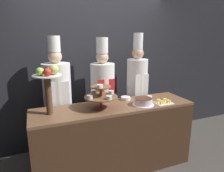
# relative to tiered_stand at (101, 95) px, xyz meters

# --- Properties ---
(wall_back) EXTENTS (10.00, 0.06, 2.80)m
(wall_back) POSITION_rel_tiered_stand_xyz_m (0.21, 0.95, 0.27)
(wall_back) COLOR #232328
(wall_back) RESTS_ON ground_plane
(buffet_counter) EXTENTS (2.19, 0.58, 0.95)m
(buffet_counter) POSITION_rel_tiered_stand_xyz_m (0.21, 0.03, -0.65)
(buffet_counter) COLOR #422819
(buffet_counter) RESTS_ON ground_plane
(tiered_stand) EXTENTS (0.43, 0.43, 0.34)m
(tiered_stand) POSITION_rel_tiered_stand_xyz_m (0.00, 0.00, 0.00)
(tiered_stand) COLOR brown
(tiered_stand) RESTS_ON buffet_counter
(fruit_pedestal) EXTENTS (0.33, 0.33, 0.59)m
(fruit_pedestal) POSITION_rel_tiered_stand_xyz_m (-0.62, 0.04, 0.24)
(fruit_pedestal) COLOR brown
(fruit_pedestal) RESTS_ON buffet_counter
(cake_round) EXTENTS (0.30, 0.30, 0.10)m
(cake_round) POSITION_rel_tiered_stand_xyz_m (0.58, -0.08, -0.13)
(cake_round) COLOR white
(cake_round) RESTS_ON buffet_counter
(cup_white) EXTENTS (0.07, 0.07, 0.07)m
(cup_white) POSITION_rel_tiered_stand_xyz_m (0.75, 0.05, -0.14)
(cup_white) COLOR white
(cup_white) RESTS_ON buffet_counter
(cake_square_tray) EXTENTS (0.24, 0.19, 0.05)m
(cake_square_tray) POSITION_rel_tiered_stand_xyz_m (0.88, -0.12, -0.16)
(cake_square_tray) COLOR white
(cake_square_tray) RESTS_ON buffet_counter
(serving_bowl_far) EXTENTS (0.14, 0.14, 0.15)m
(serving_bowl_far) POSITION_rel_tiered_stand_xyz_m (0.46, 0.21, -0.15)
(serving_bowl_far) COLOR white
(serving_bowl_far) RESTS_ON buffet_counter
(chef_left) EXTENTS (0.40, 0.40, 1.87)m
(chef_left) POSITION_rel_tiered_stand_xyz_m (-0.47, 0.57, -0.11)
(chef_left) COLOR black
(chef_left) RESTS_ON ground_plane
(chef_center_left) EXTENTS (0.38, 0.38, 1.85)m
(chef_center_left) POSITION_rel_tiered_stand_xyz_m (0.22, 0.57, -0.12)
(chef_center_left) COLOR #28282D
(chef_center_left) RESTS_ON ground_plane
(chef_center_right) EXTENTS (0.34, 0.34, 1.92)m
(chef_center_right) POSITION_rel_tiered_stand_xyz_m (0.83, 0.57, -0.09)
(chef_center_right) COLOR #28282D
(chef_center_right) RESTS_ON ground_plane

